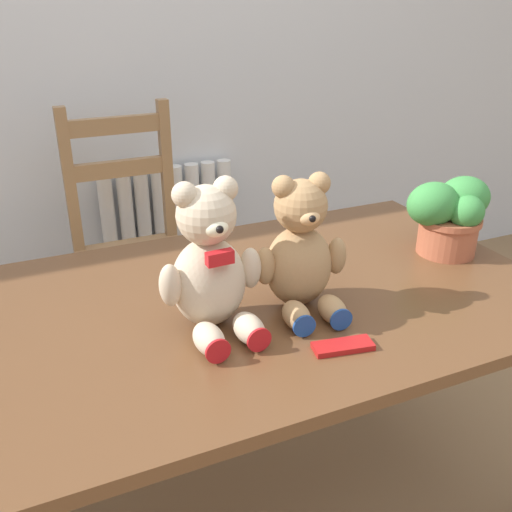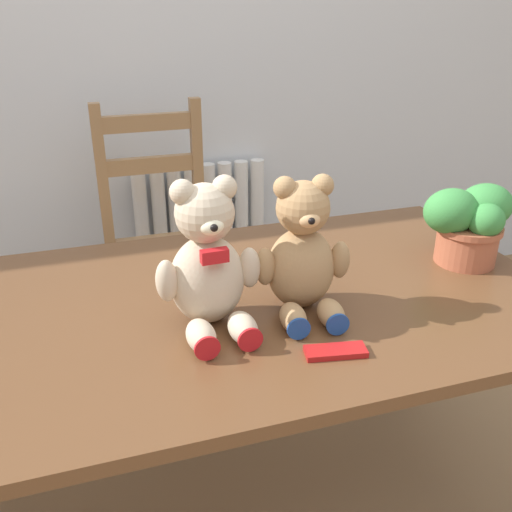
{
  "view_description": "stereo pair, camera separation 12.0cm",
  "coord_description": "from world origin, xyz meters",
  "px_view_note": "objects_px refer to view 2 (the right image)",
  "views": [
    {
      "loc": [
        -0.41,
        -0.64,
        1.35
      ],
      "look_at": [
        0.03,
        0.35,
        0.84
      ],
      "focal_mm": 40.0,
      "sensor_mm": 36.0,
      "label": 1
    },
    {
      "loc": [
        -0.3,
        -0.68,
        1.35
      ],
      "look_at": [
        0.03,
        0.35,
        0.84
      ],
      "focal_mm": 40.0,
      "sensor_mm": 36.0,
      "label": 2
    }
  ],
  "objects_px": {
    "potted_plant": "(468,220)",
    "chocolate_bar": "(336,351)",
    "teddy_bear_right": "(303,254)",
    "teddy_bear_left": "(208,265)",
    "wooden_chair_behind": "(162,248)"
  },
  "relations": [
    {
      "from": "wooden_chair_behind",
      "to": "potted_plant",
      "type": "distance_m",
      "value": 1.13
    },
    {
      "from": "teddy_bear_left",
      "to": "potted_plant",
      "type": "distance_m",
      "value": 0.71
    },
    {
      "from": "teddy_bear_right",
      "to": "potted_plant",
      "type": "height_order",
      "value": "teddy_bear_right"
    },
    {
      "from": "teddy_bear_right",
      "to": "wooden_chair_behind",
      "type": "bearing_deg",
      "value": -73.13
    },
    {
      "from": "chocolate_bar",
      "to": "teddy_bear_left",
      "type": "bearing_deg",
      "value": 137.17
    },
    {
      "from": "teddy_bear_right",
      "to": "chocolate_bar",
      "type": "distance_m",
      "value": 0.23
    },
    {
      "from": "potted_plant",
      "to": "chocolate_bar",
      "type": "xyz_separation_m",
      "value": [
        -0.5,
        -0.29,
        -0.11
      ]
    },
    {
      "from": "teddy_bear_right",
      "to": "potted_plant",
      "type": "bearing_deg",
      "value": -162.63
    },
    {
      "from": "teddy_bear_right",
      "to": "potted_plant",
      "type": "relative_size",
      "value": 1.26
    },
    {
      "from": "teddy_bear_right",
      "to": "chocolate_bar",
      "type": "height_order",
      "value": "teddy_bear_right"
    },
    {
      "from": "teddy_bear_left",
      "to": "teddy_bear_right",
      "type": "distance_m",
      "value": 0.21
    },
    {
      "from": "teddy_bear_right",
      "to": "teddy_bear_left",
      "type": "bearing_deg",
      "value": 6.35
    },
    {
      "from": "potted_plant",
      "to": "chocolate_bar",
      "type": "height_order",
      "value": "potted_plant"
    },
    {
      "from": "wooden_chair_behind",
      "to": "chocolate_bar",
      "type": "xyz_separation_m",
      "value": [
        0.17,
        -1.12,
        0.23
      ]
    },
    {
      "from": "teddy_bear_left",
      "to": "chocolate_bar",
      "type": "distance_m",
      "value": 0.31
    }
  ]
}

